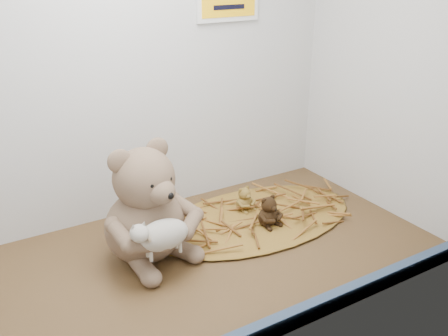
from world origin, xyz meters
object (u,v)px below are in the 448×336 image
toy_lamb (163,235)px  mini_teddy_tan (244,198)px  main_teddy (144,203)px  mini_teddy_brown (268,210)px

toy_lamb → mini_teddy_tan: (30.84, 16.47, -6.15)cm
main_teddy → mini_teddy_tan: bearing=-3.0°
main_teddy → toy_lamb: size_ratio=1.91×
main_teddy → mini_teddy_brown: main_teddy is taller
main_teddy → toy_lamb: 10.42cm
toy_lamb → mini_teddy_tan: toy_lamb is taller
mini_teddy_brown → main_teddy: bearing=165.9°
main_teddy → mini_teddy_tan: size_ratio=4.11×
toy_lamb → mini_teddy_brown: (31.55, 6.35, -5.51)cm
toy_lamb → mini_teddy_brown: size_ratio=1.80×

